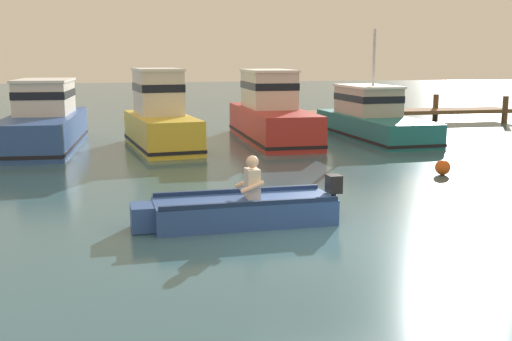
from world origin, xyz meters
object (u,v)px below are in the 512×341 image
at_px(moored_boat_yellow, 160,119).
at_px(rowboat_with_person, 240,210).
at_px(moored_boat_blue, 44,122).
at_px(mooring_buoy, 443,167).
at_px(moored_boat_teal, 372,118).
at_px(moored_boat_red, 271,114).

bearing_deg(moored_boat_yellow, rowboat_with_person, -85.32).
relative_size(moored_boat_blue, moored_boat_yellow, 1.31).
relative_size(rowboat_with_person, moored_boat_yellow, 0.77).
xyz_separation_m(moored_boat_blue, mooring_buoy, (10.03, -6.87, -0.62)).
height_order(moored_boat_yellow, moored_boat_teal, moored_boat_teal).
relative_size(rowboat_with_person, moored_boat_teal, 0.57).
distance_m(moored_boat_yellow, moored_boat_teal, 7.58).
relative_size(rowboat_with_person, moored_boat_blue, 0.59).
height_order(moored_boat_yellow, moored_boat_red, moored_boat_yellow).
distance_m(rowboat_with_person, mooring_buoy, 6.60).
bearing_deg(rowboat_with_person, moored_boat_blue, 113.01).
distance_m(moored_boat_blue, mooring_buoy, 12.17).
distance_m(moored_boat_yellow, mooring_buoy, 8.85).
bearing_deg(moored_boat_yellow, moored_boat_blue, 166.57).
xyz_separation_m(moored_boat_blue, moored_boat_yellow, (3.58, -0.86, 0.11)).
bearing_deg(moored_boat_yellow, moored_boat_red, 15.98).
height_order(rowboat_with_person, moored_boat_yellow, moored_boat_yellow).
height_order(rowboat_with_person, moored_boat_red, moored_boat_red).
bearing_deg(moored_boat_blue, moored_boat_teal, 1.02).
bearing_deg(moored_boat_red, moored_boat_blue, -178.13).
height_order(moored_boat_red, mooring_buoy, moored_boat_red).
bearing_deg(moored_boat_teal, mooring_buoy, -98.48).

